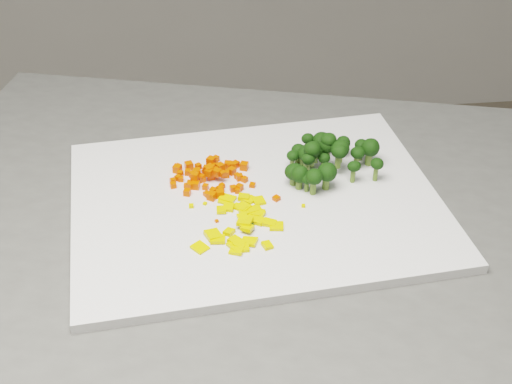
{
  "coord_description": "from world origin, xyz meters",
  "views": [
    {
      "loc": [
        0.17,
        -0.59,
        1.45
      ],
      "look_at": [
        0.25,
        0.15,
        0.92
      ],
      "focal_mm": 50.0,
      "sensor_mm": 36.0,
      "label": 1
    }
  ],
  "objects": [
    {
      "name": "carrot_cube_0",
      "position": [
        0.14,
        0.19,
        0.92
      ],
      "size": [
        0.01,
        0.01,
        0.01
      ],
      "primitive_type": "cube",
      "rotation": [
        0.0,
        0.0,
        1.82
      ],
      "color": "#F13702",
      "rests_on": "carrot_pile"
    },
    {
      "name": "carrot_cube_29",
      "position": [
        0.21,
        0.18,
        0.92
      ],
      "size": [
        0.01,
        0.01,
        0.01
      ],
      "primitive_type": "cube",
      "rotation": [
        0.0,
        0.0,
        2.15
      ],
      "color": "#F13702",
      "rests_on": "carrot_pile"
    },
    {
      "name": "broccoli_floret_17",
      "position": [
        0.35,
        0.21,
        0.95
      ],
      "size": [
        0.03,
        0.03,
        0.04
      ],
      "primitive_type": null,
      "color": "black",
      "rests_on": "broccoli_pile"
    },
    {
      "name": "carrot_cube_24",
      "position": [
        0.19,
        0.21,
        0.92
      ],
      "size": [
        0.01,
        0.01,
        0.01
      ],
      "primitive_type": "cube",
      "rotation": [
        0.0,
        0.0,
        1.17
      ],
      "color": "#F13702",
      "rests_on": "carrot_pile"
    },
    {
      "name": "carrot_cube_15",
      "position": [
        0.17,
        0.23,
        0.92
      ],
      "size": [
        0.01,
        0.01,
        0.01
      ],
      "primitive_type": "cube",
      "rotation": [
        0.0,
        0.0,
        1.82
      ],
      "color": "#F13702",
      "rests_on": "carrot_pile"
    },
    {
      "name": "carrot_cube_36",
      "position": [
        0.23,
        0.2,
        0.92
      ],
      "size": [
        0.01,
        0.01,
        0.01
      ],
      "primitive_type": "cube",
      "rotation": [
        0.0,
        0.0,
        2.25
      ],
      "color": "#F13702",
      "rests_on": "carrot_pile"
    },
    {
      "name": "pepper_chunk_30",
      "position": [
        0.25,
        0.14,
        0.91
      ],
      "size": [
        0.02,
        0.02,
        0.0
      ],
      "primitive_type": "cube",
      "rotation": [
        -0.01,
        0.04,
        0.21
      ],
      "color": "yellow",
      "rests_on": "pepper_pile"
    },
    {
      "name": "carrot_cube_22",
      "position": [
        0.22,
        0.17,
        0.92
      ],
      "size": [
        0.01,
        0.01,
        0.01
      ],
      "primitive_type": "cube",
      "rotation": [
        0.0,
        0.0,
        1.78
      ],
      "color": "#F13702",
      "rests_on": "carrot_pile"
    },
    {
      "name": "broccoli_floret_11",
      "position": [
        0.33,
        0.22,
        0.93
      ],
      "size": [
        0.03,
        0.03,
        0.04
      ],
      "primitive_type": null,
      "color": "black",
      "rests_on": "broccoli_pile"
    },
    {
      "name": "carrot_cube_49",
      "position": [
        0.17,
        0.18,
        0.92
      ],
      "size": [
        0.01,
        0.01,
        0.01
      ],
      "primitive_type": "cube",
      "rotation": [
        0.0,
        0.0,
        2.91
      ],
      "color": "#F13702",
      "rests_on": "carrot_pile"
    },
    {
      "name": "carrot_cube_52",
      "position": [
        0.15,
        0.2,
        0.92
      ],
      "size": [
        0.01,
        0.01,
        0.01
      ],
      "primitive_type": "cube",
      "rotation": [
        0.0,
        0.0,
        3.06
      ],
      "color": "#F13702",
      "rests_on": "carrot_pile"
    },
    {
      "name": "carrot_cube_10",
      "position": [
        0.24,
        0.19,
        0.92
      ],
      "size": [
        0.01,
        0.01,
        0.01
      ],
      "primitive_type": "cube",
      "rotation": [
        0.0,
        0.0,
        0.84
      ],
      "color": "#F13702",
      "rests_on": "carrot_pile"
    },
    {
      "name": "pepper_chunk_11",
      "position": [
        0.25,
        0.1,
        0.91
      ],
      "size": [
        0.02,
        0.02,
        0.01
      ],
      "primitive_type": "cube",
      "rotation": [
        0.05,
        0.06,
        2.53
      ],
      "color": "yellow",
      "rests_on": "pepper_pile"
    },
    {
      "name": "pepper_chunk_26",
      "position": [
        0.23,
        0.08,
        0.92
      ],
      "size": [
        0.02,
        0.02,
        0.01
      ],
      "primitive_type": "cube",
      "rotation": [
        -0.06,
        0.14,
        1.01
      ],
      "color": "yellow",
      "rests_on": "pepper_pile"
    },
    {
      "name": "pepper_chunk_31",
      "position": [
        0.23,
        0.15,
        0.91
      ],
      "size": [
        0.02,
        0.02,
        0.01
      ],
      "primitive_type": "cube",
      "rotation": [
        0.14,
        -0.03,
        2.9
      ],
      "color": "yellow",
      "rests_on": "pepper_pile"
    },
    {
      "name": "carrot_cube_61",
      "position": [
        0.22,
        0.22,
        0.92
      ],
      "size": [
        0.01,
        0.01,
        0.01
      ],
      "primitive_type": "cube",
      "rotation": [
        0.0,
        0.0,
        1.98
      ],
      "color": "#F13702",
      "rests_on": "carrot_pile"
    },
    {
      "name": "broccoli_floret_25",
      "position": [
        0.38,
        0.24,
        0.93
      ],
      "size": [
        0.03,
        0.03,
        0.03
      ],
      "primitive_type": null,
      "color": "black",
      "rests_on": "broccoli_pile"
    },
    {
      "name": "carrot_cube_21",
      "position": [
        0.19,
        0.18,
        0.92
      ],
      "size": [
        0.01,
        0.01,
        0.01
      ],
      "primitive_type": "cube",
      "rotation": [
        0.0,
        0.0,
        1.19
      ],
      "color": "#F13702",
      "rests_on": "carrot_pile"
    },
    {
      "name": "broccoli_floret_4",
      "position": [
        0.34,
        0.21,
        0.94
      ],
      "size": [
        0.02,
        0.02,
        0.02
      ],
      "primitive_type": null,
      "color": "black",
      "rests_on": "broccoli_pile"
    },
    {
      "name": "carrot_cube_57",
      "position": [
        0.19,
        0.15,
        0.92
      ],
      "size": [
        0.01,
        0.01,
        0.01
      ],
      "primitive_type": "cube",
      "rotation": [
        0.0,
        0.0,
        0.99
      ],
      "color": "#F13702",
      "rests_on": "carrot_pile"
    },
    {
      "name": "broccoli_floret_14",
      "position": [
        0.32,
        0.16,
        0.93
      ],
      "size": [
        0.02,
        0.02,
        0.03
      ],
      "primitive_type": null,
      "color": "black",
      "rests_on": "broccoli_pile"
    },
    {
      "name": "carrot_cube_27",
      "position": [
        0.2,
        0.17,
        0.92
      ],
      "size": [
        0.01,
        0.01,
        0.01
      ],
      "primitive_type": "cube",
      "rotation": [
        0.0,
        0.0,
        2.22
      ],
      "color": "#F13702",
      "rests_on": "carrot_pile"
    },
    {
      "name": "pepper_chunk_19",
      "position": [
        0.2,
        0.13,
        0.91
      ],
      "size": [
        0.01,
        0.02,
        0.01
      ],
      "primitive_type": "cube",
      "rotation": [
        -0.04,
        0.13,
        1.54
      ],
      "color": "yellow",
      "rests_on": "pepper_pile"
    },
    {
      "name": "carrot_cube_50",
      "position": [
        0.17,
        0.18,
        0.92
      ],
      "size": [
        0.01,
        0.01,
        0.01
      ],
      "primitive_type": "cube",
      "rotation": [
        0.0,
        0.0,
        1.03
      ],
      "color": "#F13702",
      "rests_on": "carrot_pile"
    },
    {
      "name": "carrot_cube_40",
      "position": [
        0.2,
        0.22,
        0.93
      ],
      "size": [
        0.01,
        0.01,
        0.01
      ],
      "primitive_type": "cube",
      "rotation": [
        0.0,
        0.0,
        0.99
      ],
      "color": "#F13702",
      "rests_on": "carrot_pile"
    },
    {
      "name": "carrot_cube_25",
      "position": [
        0.18,
        0.2,
        0.92
      ],
      "size": [
        0.01,
        0.01,
        0.01
      ],
      "primitive_type": "cube",
      "rotation": [
        0.0,
        0.0,
        1.72
      ],
      "color": "#F13702",
      "rests_on": "carrot_pile"
    },
    {
      "name": "carrot_cube_32",
      "position": [
        0.15,
        0.22,
        0.92
      ],
      "size": [
        0.01,
        0.01,
        0.01
      ],
      "primitive_type": "cube",
      "rotation": [
        0.0,
        0.0,
        1.18
      ],
      "color": "#F13702",
      "rests_on": "carrot_pile"
    },
    {
      "name": "carrot_cube_7",
      "position": [
        0.21,
        0.21,
        0.92
      ],
      "size": [
        0.01,
        0.01,
        0.01
      ],
      "primitive_type": "cube",
      "rotation": [
        0.0,
        0.0,
        2.35
      ],
      "color": "#F13702",
      "rests_on": "carrot_pile"
    },
    {
      "name": "carrot_cube_19",
      "position": [
        0.19,
        0.16,
        0.92
      ],
      "size": [
        0.01,
        0.01,
        0.01
      ],
      "primitive_type": "cube",
      "rotation": [
        0.0,
        0.0,
        0.69
      ],
      "color": "#F13702",
      "rests_on": "carrot_pile"
    },
    {
      "name": "pepper_chunk_0",
      "position": [
        0.21,
        0.06,
        0.91
      ],
      "size": [
        0.02,
        0.02,
        0.01
      ],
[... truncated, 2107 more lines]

